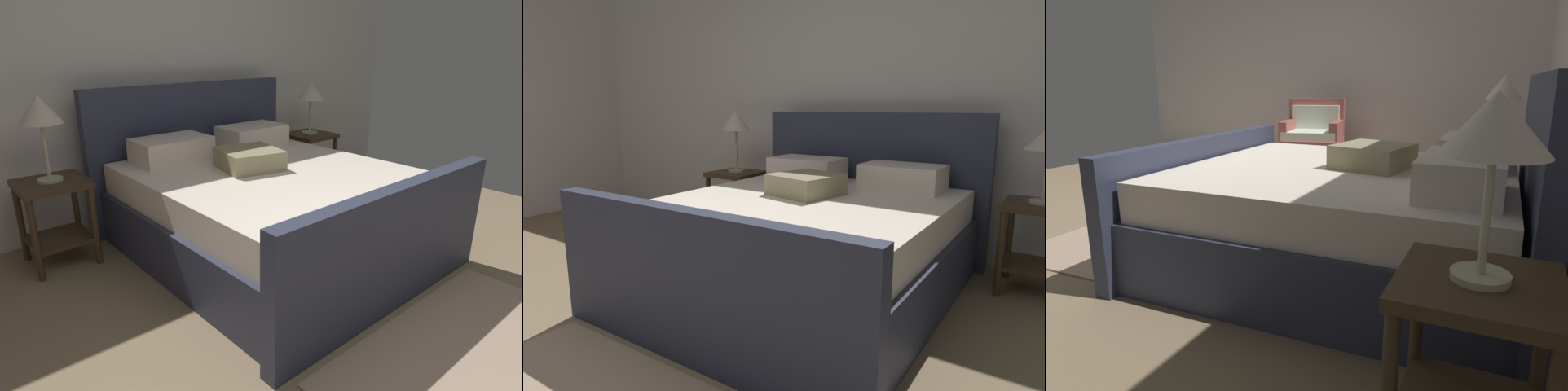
{
  "view_description": "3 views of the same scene",
  "coord_description": "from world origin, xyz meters",
  "views": [
    {
      "loc": [
        -1.55,
        -0.54,
        1.47
      ],
      "look_at": [
        0.25,
        1.6,
        0.49
      ],
      "focal_mm": 30.1,
      "sensor_mm": 36.0,
      "label": 1
    },
    {
      "loc": [
        1.89,
        -0.67,
        1.21
      ],
      "look_at": [
        0.27,
        1.68,
        0.63
      ],
      "focal_mm": 30.63,
      "sensor_mm": 36.0,
      "label": 2
    },
    {
      "loc": [
        2.9,
        2.57,
        1.12
      ],
      "look_at": [
        0.43,
        1.45,
        0.43
      ],
      "focal_mm": 30.77,
      "sensor_mm": 36.0,
      "label": 3
    }
  ],
  "objects": [
    {
      "name": "wall_back",
      "position": [
        0.0,
        2.98,
        1.27
      ],
      "size": [
        6.44,
        0.12,
        2.55
      ],
      "primitive_type": "cube",
      "color": "silver",
      "rests_on": "ground"
    },
    {
      "name": "bed",
      "position": [
        0.43,
        1.75,
        0.35
      ],
      "size": [
        1.91,
        2.17,
        1.16
      ],
      "color": "#2E3248",
      "rests_on": "ground"
    },
    {
      "name": "nightstand_right",
      "position": [
        1.69,
        2.53,
        0.4
      ],
      "size": [
        0.44,
        0.44,
        0.6
      ],
      "color": "#3F2E1D",
      "rests_on": "ground"
    },
    {
      "name": "table_lamp_right",
      "position": [
        1.69,
        2.53,
        1.0
      ],
      "size": [
        0.28,
        0.28,
        0.5
      ],
      "color": "#B7B293",
      "rests_on": "nightstand_right"
    },
    {
      "name": "nightstand_left",
      "position": [
        -0.83,
        2.5,
        0.4
      ],
      "size": [
        0.44,
        0.44,
        0.6
      ],
      "color": "#3F2E1D",
      "rests_on": "ground"
    },
    {
      "name": "table_lamp_left",
      "position": [
        -0.83,
        2.5,
        1.06
      ],
      "size": [
        0.28,
        0.28,
        0.57
      ],
      "color": "#B7B293",
      "rests_on": "nightstand_left"
    },
    {
      "name": "area_rug",
      "position": [
        0.43,
        0.08,
        0.01
      ],
      "size": [
        1.66,
        1.0,
        0.01
      ],
      "primitive_type": "cube",
      "rotation": [
        0.0,
        0.0,
        0.01
      ],
      "color": "tan",
      "rests_on": "ground"
    }
  ]
}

